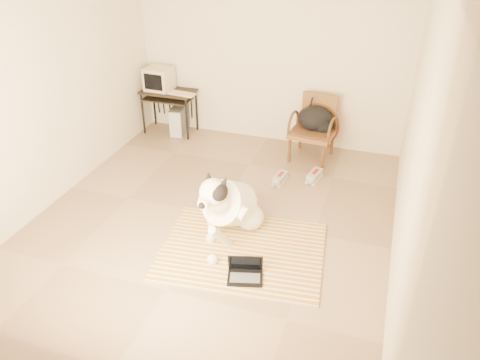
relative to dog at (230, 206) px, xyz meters
The scene contains 16 objects.
floor 0.53m from the dog, 135.17° to the left, with size 4.50×4.50×0.00m, color #927659.
wall_back 2.72m from the dog, 96.20° to the left, with size 4.50×4.50×0.00m, color beige.
wall_front 2.23m from the dog, 97.89° to the right, with size 4.50×4.50×0.00m, color beige.
wall_left 2.49m from the dog, behind, with size 4.50×4.50×0.00m, color beige.
wall_right 2.01m from the dog, ahead, with size 4.50×4.50×0.00m, color beige.
rug 0.50m from the dog, 49.56° to the right, with size 1.82×1.47×0.02m.
dog is the anchor object (origin of this frame).
laptop 0.80m from the dog, 59.23° to the right, with size 0.39×0.33×0.24m.
computer_desk 2.90m from the dog, 128.83° to the left, with size 0.83×0.46×0.69m.
crt_monitor 3.05m from the dog, 130.69° to the left, with size 0.40×0.39×0.34m.
desk_keyboard 2.68m from the dog, 125.37° to the left, with size 0.42×0.16×0.03m, color beige.
pc_tower 2.81m from the dog, 126.15° to the left, with size 0.26×0.49×0.44m.
rattan_chair 2.18m from the dog, 76.61° to the left, with size 0.64×0.63×0.89m.
backpack 2.20m from the dog, 75.90° to the left, with size 0.51×0.39×0.35m.
sneaker_left 1.33m from the dog, 78.81° to the left, with size 0.16×0.31×0.10m.
sneaker_right 1.64m from the dog, 65.45° to the left, with size 0.19×0.34×0.11m.
Camera 1 is at (1.71, -4.23, 3.16)m, focal length 35.00 mm.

